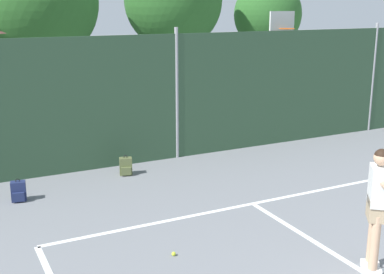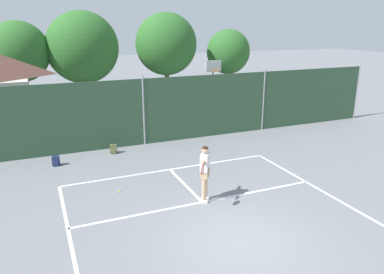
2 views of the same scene
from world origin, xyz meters
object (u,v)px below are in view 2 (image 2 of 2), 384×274
object	(u,v)px
tennis_ball	(119,191)
backpack_olive	(113,149)
backpack_navy	(56,161)
tennis_player	(205,169)
basketball_hoop	(213,83)

from	to	relation	value
tennis_ball	backpack_olive	size ratio (longest dim) A/B	0.14
backpack_olive	backpack_navy	bearing A→B (deg)	-166.67
tennis_ball	tennis_player	bearing A→B (deg)	-35.94
tennis_ball	backpack_olive	bearing A→B (deg)	80.95
backpack_olive	tennis_ball	bearing A→B (deg)	-99.05
basketball_hoop	backpack_navy	world-z (taller)	basketball_hoop
tennis_ball	backpack_navy	xyz separation A→B (m)	(-1.79, 3.44, 0.16)
basketball_hoop	backpack_navy	bearing A→B (deg)	-158.74
backpack_navy	backpack_olive	size ratio (longest dim) A/B	1.00
tennis_player	basketball_hoop	bearing A→B (deg)	62.47
basketball_hoop	tennis_ball	size ratio (longest dim) A/B	53.79
tennis_player	backpack_navy	world-z (taller)	tennis_player
tennis_player	backpack_navy	bearing A→B (deg)	128.91
basketball_hoop	tennis_ball	distance (m)	9.87
tennis_ball	backpack_navy	world-z (taller)	backpack_navy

